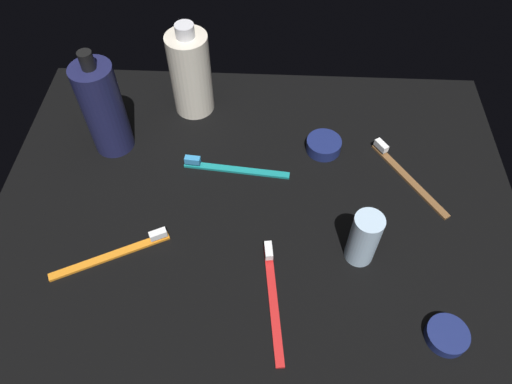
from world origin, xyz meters
TOP-DOWN VIEW (x-y plane):
  - ground_plane at (0.00, 0.00)cm, footprint 84.00×64.00cm
  - lotion_bottle at (-25.52, 11.73)cm, footprint 6.71×6.71cm
  - bodywash_bottle at (-12.60, 21.98)cm, footprint 7.26×7.26cm
  - deodorant_stick at (15.67, -8.73)cm, footprint 4.23×4.23cm
  - toothbrush_orange at (-20.10, -10.30)cm, footprint 16.67×9.04cm
  - toothbrush_red at (3.08, -15.82)cm, footprint 3.41×18.01cm
  - toothbrush_teal at (-4.72, 6.72)cm, footprint 18.03×2.98cm
  - toothbrush_brown at (24.64, 6.83)cm, footprint 10.89×15.70cm
  - cream_tin_left at (26.22, -20.79)cm, footprint 5.62×5.62cm
  - cream_tin_right at (11.24, 12.17)cm, footprint 6.06×6.06cm

SIDE VIEW (x-z plane):
  - ground_plane at x=0.00cm, z-range -1.20..0.00cm
  - toothbrush_orange at x=-20.10cm, z-range -0.44..1.66cm
  - toothbrush_red at x=3.08cm, z-range -0.44..1.66cm
  - toothbrush_teal at x=-4.72cm, z-range -0.44..1.66cm
  - toothbrush_brown at x=24.64cm, z-range -0.44..1.66cm
  - cream_tin_left at x=26.22cm, z-range 0.00..1.60cm
  - cream_tin_right at x=11.24cm, z-range 0.00..2.17cm
  - deodorant_stick at x=15.67cm, z-range 0.00..9.41cm
  - bodywash_bottle at x=-12.60cm, z-range -0.86..16.73cm
  - lotion_bottle at x=-25.52cm, z-range -1.23..18.24cm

